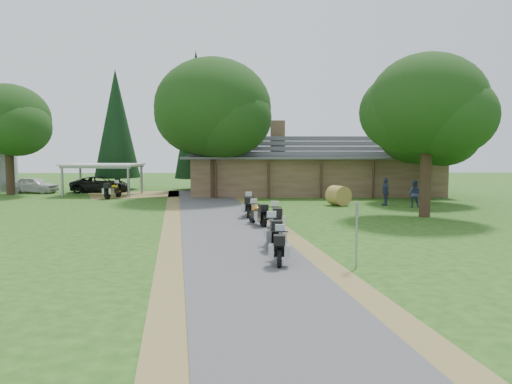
{
  "coord_description": "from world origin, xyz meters",
  "views": [
    {
      "loc": [
        0.34,
        -18.3,
        3.81
      ],
      "look_at": [
        0.8,
        6.96,
        1.6
      ],
      "focal_mm": 35.0,
      "sensor_mm": 36.0,
      "label": 1
    }
  ],
  "objects_px": {
    "motorcycle_row_b": "(273,231)",
    "motorcycle_row_c": "(276,217)",
    "car_dark_suv": "(100,180)",
    "hay_bale": "(338,196)",
    "carport": "(103,179)",
    "motorcycle_carport_a": "(113,189)",
    "lodge": "(313,165)",
    "motorcycle_row_d": "(258,213)",
    "car_white_sedan": "(34,183)",
    "motorcycle_row_e": "(249,205)",
    "motorcycle_row_a": "(280,245)"
  },
  "relations": [
    {
      "from": "motorcycle_row_b",
      "to": "motorcycle_row_c",
      "type": "distance_m",
      "value": 3.82
    },
    {
      "from": "car_dark_suv",
      "to": "hay_bale",
      "type": "bearing_deg",
      "value": -127.62
    },
    {
      "from": "carport",
      "to": "motorcycle_row_c",
      "type": "distance_m",
      "value": 22.41
    },
    {
      "from": "car_dark_suv",
      "to": "carport",
      "type": "bearing_deg",
      "value": -167.77
    },
    {
      "from": "car_dark_suv",
      "to": "motorcycle_row_c",
      "type": "xyz_separation_m",
      "value": [
        14.14,
        -20.99,
        -0.38
      ]
    },
    {
      "from": "motorcycle_carport_a",
      "to": "car_dark_suv",
      "type": "bearing_deg",
      "value": 41.94
    },
    {
      "from": "lodge",
      "to": "motorcycle_row_d",
      "type": "relative_size",
      "value": 11.62
    },
    {
      "from": "car_white_sedan",
      "to": "motorcycle_row_e",
      "type": "distance_m",
      "value": 23.86
    },
    {
      "from": "car_white_sedan",
      "to": "motorcycle_row_e",
      "type": "height_order",
      "value": "car_white_sedan"
    },
    {
      "from": "carport",
      "to": "motorcycle_row_d",
      "type": "xyz_separation_m",
      "value": [
        12.27,
        -16.32,
        -0.65
      ]
    },
    {
      "from": "car_white_sedan",
      "to": "motorcycle_row_b",
      "type": "bearing_deg",
      "value": -127.75
    },
    {
      "from": "lodge",
      "to": "motorcycle_row_e",
      "type": "bearing_deg",
      "value": -110.88
    },
    {
      "from": "motorcycle_row_a",
      "to": "car_dark_suv",
      "type": "bearing_deg",
      "value": 31.6
    },
    {
      "from": "car_white_sedan",
      "to": "motorcycle_row_a",
      "type": "bearing_deg",
      "value": -130.42
    },
    {
      "from": "carport",
      "to": "car_dark_suv",
      "type": "bearing_deg",
      "value": 116.25
    },
    {
      "from": "motorcycle_row_b",
      "to": "motorcycle_row_d",
      "type": "distance_m",
      "value": 5.7
    },
    {
      "from": "motorcycle_row_a",
      "to": "motorcycle_row_c",
      "type": "distance_m",
      "value": 6.35
    },
    {
      "from": "car_dark_suv",
      "to": "hay_bale",
      "type": "xyz_separation_m",
      "value": [
        18.94,
        -10.5,
        -0.39
      ]
    },
    {
      "from": "motorcycle_row_c",
      "to": "motorcycle_carport_a",
      "type": "distance_m",
      "value": 19.43
    },
    {
      "from": "lodge",
      "to": "car_white_sedan",
      "type": "relative_size",
      "value": 4.09
    },
    {
      "from": "car_dark_suv",
      "to": "motorcycle_row_a",
      "type": "relative_size",
      "value": 3.1
    },
    {
      "from": "car_white_sedan",
      "to": "motorcycle_row_b",
      "type": "relative_size",
      "value": 2.69
    },
    {
      "from": "carport",
      "to": "car_dark_suv",
      "type": "xyz_separation_m",
      "value": [
        -1.06,
        2.79,
        -0.24
      ]
    },
    {
      "from": "motorcycle_row_d",
      "to": "car_dark_suv",
      "type": "bearing_deg",
      "value": 13.98
    },
    {
      "from": "lodge",
      "to": "motorcycle_row_e",
      "type": "height_order",
      "value": "lodge"
    },
    {
      "from": "carport",
      "to": "motorcycle_row_e",
      "type": "bearing_deg",
      "value": -42.64
    },
    {
      "from": "motorcycle_row_d",
      "to": "lodge",
      "type": "bearing_deg",
      "value": -37.04
    },
    {
      "from": "hay_bale",
      "to": "motorcycle_row_b",
      "type": "bearing_deg",
      "value": -109.73
    },
    {
      "from": "lodge",
      "to": "motorcycle_row_a",
      "type": "height_order",
      "value": "lodge"
    },
    {
      "from": "motorcycle_row_b",
      "to": "motorcycle_carport_a",
      "type": "bearing_deg",
      "value": 25.38
    },
    {
      "from": "motorcycle_row_a",
      "to": "motorcycle_row_e",
      "type": "xyz_separation_m",
      "value": [
        -1.0,
        11.38,
        0.06
      ]
    },
    {
      "from": "motorcycle_carport_a",
      "to": "car_white_sedan",
      "type": "bearing_deg",
      "value": 76.32
    },
    {
      "from": "motorcycle_row_a",
      "to": "motorcycle_row_c",
      "type": "xyz_separation_m",
      "value": [
        0.24,
        6.34,
        0.06
      ]
    },
    {
      "from": "lodge",
      "to": "motorcycle_carport_a",
      "type": "distance_m",
      "value": 16.54
    },
    {
      "from": "motorcycle_row_a",
      "to": "motorcycle_row_e",
      "type": "distance_m",
      "value": 11.42
    },
    {
      "from": "car_dark_suv",
      "to": "motorcycle_row_b",
      "type": "relative_size",
      "value": 2.81
    },
    {
      "from": "lodge",
      "to": "motorcycle_row_c",
      "type": "height_order",
      "value": "lodge"
    },
    {
      "from": "car_white_sedan",
      "to": "motorcycle_row_d",
      "type": "xyz_separation_m",
      "value": [
        18.78,
        -18.41,
        -0.24
      ]
    },
    {
      "from": "car_white_sedan",
      "to": "motorcycle_row_c",
      "type": "distance_m",
      "value": 28.2
    },
    {
      "from": "lodge",
      "to": "motorcycle_row_d",
      "type": "bearing_deg",
      "value": -106.11
    },
    {
      "from": "carport",
      "to": "motorcycle_row_b",
      "type": "height_order",
      "value": "carport"
    },
    {
      "from": "hay_bale",
      "to": "motorcycle_row_d",
      "type": "bearing_deg",
      "value": -123.1
    },
    {
      "from": "motorcycle_row_d",
      "to": "motorcycle_carport_a",
      "type": "height_order",
      "value": "motorcycle_carport_a"
    },
    {
      "from": "motorcycle_row_e",
      "to": "hay_bale",
      "type": "distance_m",
      "value": 8.14
    },
    {
      "from": "motorcycle_row_d",
      "to": "motorcycle_row_e",
      "type": "bearing_deg",
      "value": -13.01
    },
    {
      "from": "hay_bale",
      "to": "carport",
      "type": "bearing_deg",
      "value": 156.67
    },
    {
      "from": "motorcycle_row_e",
      "to": "car_dark_suv",
      "type": "bearing_deg",
      "value": 39.98
    },
    {
      "from": "car_white_sedan",
      "to": "car_dark_suv",
      "type": "distance_m",
      "value": 5.5
    },
    {
      "from": "car_dark_suv",
      "to": "car_white_sedan",
      "type": "bearing_deg",
      "value": 88.66
    },
    {
      "from": "motorcycle_row_b",
      "to": "motorcycle_row_d",
      "type": "height_order",
      "value": "motorcycle_row_b"
    }
  ]
}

